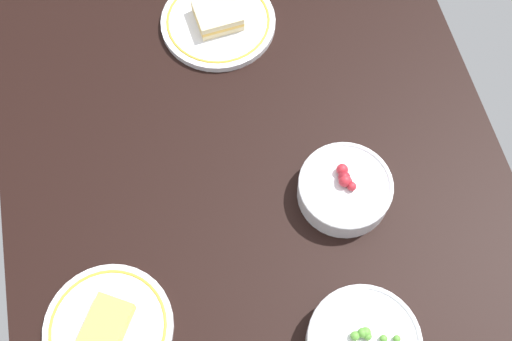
# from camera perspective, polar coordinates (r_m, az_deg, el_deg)

# --- Properties ---
(dining_table) EXTENTS (1.26, 0.87, 0.04)m
(dining_table) POSITION_cam_1_polar(r_m,az_deg,el_deg) (1.14, 0.00, -0.85)
(dining_table) COLOR black
(dining_table) RESTS_ON ground
(plate_sandwich) EXTENTS (0.22, 0.22, 0.05)m
(plate_sandwich) POSITION_cam_1_polar(r_m,az_deg,el_deg) (1.29, -3.24, 13.06)
(plate_sandwich) COLOR silver
(plate_sandwich) RESTS_ON dining_table
(plate_cheese) EXTENTS (0.20, 0.20, 0.03)m
(plate_cheese) POSITION_cam_1_polar(r_m,az_deg,el_deg) (1.06, -12.91, -13.32)
(plate_cheese) COLOR silver
(plate_cheese) RESTS_ON dining_table
(bowl_berries) EXTENTS (0.16, 0.16, 0.06)m
(bowl_berries) POSITION_cam_1_polar(r_m,az_deg,el_deg) (1.10, 7.80, -1.61)
(bowl_berries) COLOR silver
(bowl_berries) RESTS_ON dining_table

